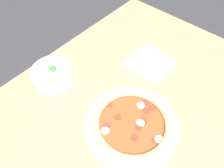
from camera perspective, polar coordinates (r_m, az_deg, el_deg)
The scene contains 7 objects.
ground_plane at distance 1.59m, azimuth 0.75°, elevation -21.13°, with size 8.00×8.00×0.00m, color #333338.
dining_table at distance 0.97m, azimuth 1.16°, elevation -9.47°, with size 1.39×0.90×0.77m.
pizza at distance 0.84m, azimuth 5.18°, elevation -10.24°, with size 0.35×0.35×0.04m.
bowl at distance 0.99m, azimuth -15.18°, elevation 2.65°, with size 0.18×0.18×0.07m.
napkin at distance 1.05m, azimuth 10.11°, elevation 5.35°, with size 0.19×0.19×0.00m.
fork at distance 1.03m, azimuth 9.36°, elevation 4.61°, with size 0.02×0.20×0.00m.
knife at distance 1.06m, azimuth 11.30°, elevation 5.92°, with size 0.02×0.22×0.01m.
Camera 1 is at (-0.37, -0.29, 1.52)m, focal length 35.00 mm.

